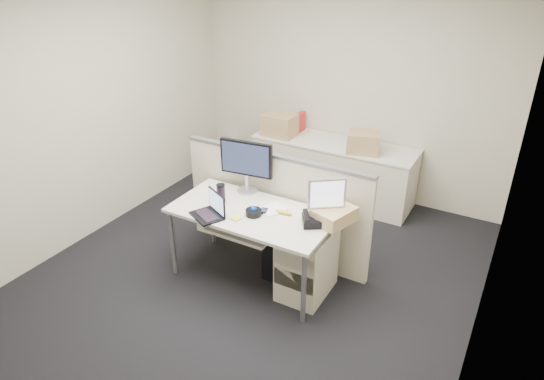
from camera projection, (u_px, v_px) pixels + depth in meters
The scene contains 28 objects.
floor at pixel (253, 276), 4.75m from camera, with size 4.00×4.50×0.01m, color black.
wall_back at pixel (348, 87), 5.88m from camera, with size 4.00×0.02×2.70m, color #BCB59F.
wall_front at pixel (11, 298), 2.39m from camera, with size 4.00×0.02×2.70m, color #BCB59F.
wall_left at pixel (86, 112), 5.01m from camera, with size 0.02×4.50×2.70m, color #BCB59F.
wall_right at pixel (503, 203), 3.26m from camera, with size 0.02×4.50×2.70m, color #BCB59F.
desk at pixel (252, 218), 4.45m from camera, with size 1.50×0.75×0.73m.
keyboard_tray at pixel (241, 231), 4.33m from camera, with size 0.62×0.32×0.02m, color #B8B6AD.
drawer_pedestal at pixel (307, 262), 4.40m from camera, with size 0.40×0.55×0.65m, color #B1AA95.
cubicle_partition at pixel (275, 208), 4.84m from camera, with size 2.00×0.06×1.10m, color beige.
back_counter at pixel (333, 171), 6.08m from camera, with size 2.00×0.60×0.72m, color #B1AA95.
monitor_main at pixel (247, 167), 4.65m from camera, with size 0.53×0.20×0.53m, color black.
monitor_small at pixel (326, 200), 4.18m from camera, with size 0.33×0.17×0.40m, color #B7B7BC.
laptop at pixel (206, 206), 4.28m from camera, with size 0.29×0.22×0.22m, color black.
trackball at pixel (254, 212), 4.34m from camera, with size 0.15×0.15×0.06m, color black.
desk_phone at pixel (315, 221), 4.20m from camera, with size 0.22×0.18×0.07m, color black.
paper_stack at pixel (273, 209), 4.44m from camera, with size 0.19×0.25×0.01m, color silver.
sticky_pad at pixel (236, 218), 4.30m from camera, with size 0.08×0.08×0.01m, color yellow.
travel_mug at pixel (221, 194), 4.55m from camera, with size 0.08×0.08×0.17m, color black.
banana at pixel (284, 212), 4.36m from camera, with size 0.17×0.04×0.04m, color gold.
cellphone at pixel (264, 211), 4.41m from camera, with size 0.06×0.11×0.01m, color black.
manila_folders at pixel (334, 215), 4.23m from camera, with size 0.28×0.35×0.13m, color tan.
keyboard at pixel (249, 228), 4.33m from camera, with size 0.48×0.17×0.03m, color black.
pc_tower_desk at pixel (279, 255), 4.74m from camera, with size 0.16×0.40×0.37m, color black.
pc_tower_spare_dark at pixel (224, 166), 6.55m from camera, with size 0.19×0.47×0.44m, color black.
pc_tower_spare_silver at pixel (226, 154), 6.98m from camera, with size 0.17×0.42×0.39m, color #B7B7BC.
cardboard_box_left at pixel (280, 126), 6.06m from camera, with size 0.40×0.30×0.30m, color #9B875A.
cardboard_box_right at pixel (363, 143), 5.59m from camera, with size 0.36×0.28×0.26m, color #9B875A.
red_binder at pixel (298, 124), 6.18m from camera, with size 0.07×0.29×0.27m, color red.
Camera 1 is at (2.05, -3.26, 2.92)m, focal length 32.00 mm.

